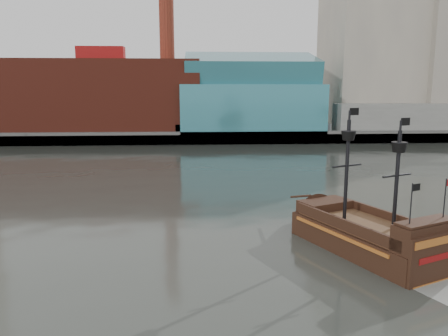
{
  "coord_description": "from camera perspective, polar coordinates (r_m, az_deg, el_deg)",
  "views": [
    {
      "loc": [
        -1.68,
        -25.46,
        11.12
      ],
      "look_at": [
        0.75,
        13.61,
        4.0
      ],
      "focal_mm": 35.0,
      "sensor_mm": 36.0,
      "label": 1
    }
  ],
  "objects": [
    {
      "name": "pirate_ship",
      "position": [
        31.96,
        18.27,
        -8.77
      ],
      "size": [
        9.47,
        14.62,
        10.57
      ],
      "rotation": [
        0.0,
        0.0,
        0.41
      ],
      "color": "black",
      "rests_on": "ground"
    },
    {
      "name": "ground",
      "position": [
        27.84,
        0.2,
        -13.24
      ],
      "size": [
        400.0,
        400.0,
        0.0
      ],
      "primitive_type": "plane",
      "color": "#262924",
      "rests_on": "ground"
    },
    {
      "name": "seawall",
      "position": [
        88.53,
        -2.46,
        3.93
      ],
      "size": [
        220.0,
        1.0,
        2.6
      ],
      "primitive_type": "cube",
      "color": "#4C4C49",
      "rests_on": "ground"
    },
    {
      "name": "skyline",
      "position": [
        111.06,
        0.02,
        17.25
      ],
      "size": [
        149.0,
        45.0,
        62.0
      ],
      "color": "#80634C",
      "rests_on": "promenade_far"
    },
    {
      "name": "promenade_far",
      "position": [
        117.91,
        -2.75,
        5.37
      ],
      "size": [
        220.0,
        60.0,
        2.0
      ],
      "primitive_type": "cube",
      "color": "slate",
      "rests_on": "ground"
    }
  ]
}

